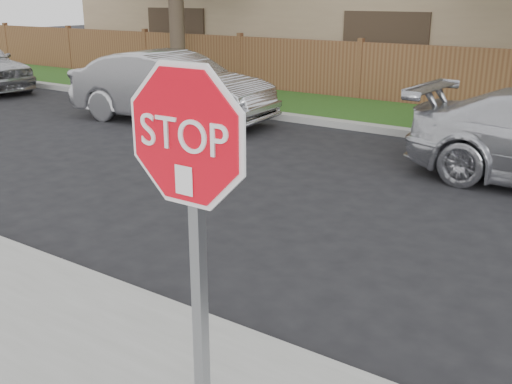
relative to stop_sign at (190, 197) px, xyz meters
The scene contains 5 objects.
ground 2.62m from the stop_sign, 127.60° to the left, with size 90.00×90.00×0.00m, color black.
far_curb 9.86m from the stop_sign, 96.75° to the left, with size 70.00×0.30×0.15m, color gray.
grass_strip 11.48m from the stop_sign, 95.77° to the left, with size 70.00×3.00×0.12m, color #1E4714.
stop_sign is the anchor object (origin of this frame).
sedan_left 10.97m from the stop_sign, 133.19° to the left, with size 1.68×4.80×1.58m, color #A3A2A7.
Camera 1 is at (3.04, -3.64, 2.80)m, focal length 42.00 mm.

